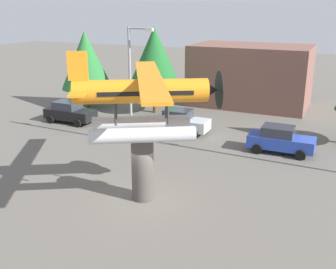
# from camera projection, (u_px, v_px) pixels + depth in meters

# --- Properties ---
(ground_plane) EXTENTS (140.00, 140.00, 0.00)m
(ground_plane) POSITION_uv_depth(u_px,v_px,m) (143.00, 198.00, 20.20)
(ground_plane) COLOR #605B54
(display_pedestal) EXTENTS (1.10, 1.10, 3.29)m
(display_pedestal) POSITION_uv_depth(u_px,v_px,m) (143.00, 168.00, 19.70)
(display_pedestal) COLOR #4C4742
(display_pedestal) RESTS_ON ground
(floatplane_monument) EXTENTS (7.06, 9.57, 4.00)m
(floatplane_monument) POSITION_uv_depth(u_px,v_px,m) (144.00, 101.00, 18.69)
(floatplane_monument) COLOR silver
(floatplane_monument) RESTS_ON display_pedestal
(car_near_black) EXTENTS (4.20, 2.02, 1.76)m
(car_near_black) POSITION_uv_depth(u_px,v_px,m) (70.00, 112.00, 32.95)
(car_near_black) COLOR black
(car_near_black) RESTS_ON ground
(car_mid_silver) EXTENTS (4.20, 2.02, 1.76)m
(car_mid_silver) POSITION_uv_depth(u_px,v_px,m) (180.00, 121.00, 30.35)
(car_mid_silver) COLOR silver
(car_mid_silver) RESTS_ON ground
(car_far_blue) EXTENTS (4.20, 2.02, 1.76)m
(car_far_blue) POSITION_uv_depth(u_px,v_px,m) (280.00, 140.00, 26.21)
(car_far_blue) COLOR #2847B7
(car_far_blue) RESTS_ON ground
(streetlight_primary) EXTENTS (1.84, 0.28, 7.90)m
(streetlight_primary) POSITION_uv_depth(u_px,v_px,m) (133.00, 78.00, 26.86)
(streetlight_primary) COLOR gray
(streetlight_primary) RESTS_ON ground
(storefront_building) EXTENTS (10.81, 6.74, 5.67)m
(storefront_building) POSITION_uv_depth(u_px,v_px,m) (251.00, 75.00, 38.39)
(storefront_building) COLOR brown
(storefront_building) RESTS_ON ground
(tree_west) EXTENTS (4.70, 4.70, 7.01)m
(tree_west) POSITION_uv_depth(u_px,v_px,m) (86.00, 60.00, 37.03)
(tree_west) COLOR brown
(tree_west) RESTS_ON ground
(tree_east) EXTENTS (4.57, 4.57, 7.52)m
(tree_east) POSITION_uv_depth(u_px,v_px,m) (154.00, 57.00, 34.80)
(tree_east) COLOR brown
(tree_east) RESTS_ON ground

